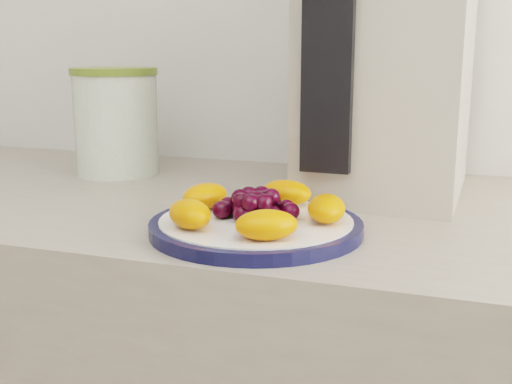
% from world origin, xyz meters
% --- Properties ---
extents(plate_rim, '(0.25, 0.25, 0.01)m').
position_xyz_m(plate_rim, '(0.08, 1.04, 0.91)').
color(plate_rim, '#0F1238').
rests_on(plate_rim, counter).
extents(plate_face, '(0.23, 0.23, 0.02)m').
position_xyz_m(plate_face, '(0.08, 1.04, 0.91)').
color(plate_face, white).
rests_on(plate_face, counter).
extents(canister, '(0.15, 0.15, 0.17)m').
position_xyz_m(canister, '(-0.27, 1.31, 0.99)').
color(canister, '#3D671E').
rests_on(canister, counter).
extents(canister_lid, '(0.16, 0.16, 0.01)m').
position_xyz_m(canister_lid, '(-0.27, 1.31, 1.08)').
color(canister_lid, olive).
rests_on(canister_lid, canister).
extents(appliance_body, '(0.23, 0.31, 0.38)m').
position_xyz_m(appliance_body, '(0.19, 1.32, 1.09)').
color(appliance_body, '#B8AF9F').
rests_on(appliance_body, counter).
extents(appliance_panel, '(0.07, 0.02, 0.28)m').
position_xyz_m(appliance_panel, '(0.13, 1.16, 1.10)').
color(appliance_panel, black).
rests_on(appliance_panel, appliance_body).
extents(fruit_plate, '(0.22, 0.22, 0.04)m').
position_xyz_m(fruit_plate, '(0.08, 1.03, 0.93)').
color(fruit_plate, '#FF6B04').
rests_on(fruit_plate, plate_face).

